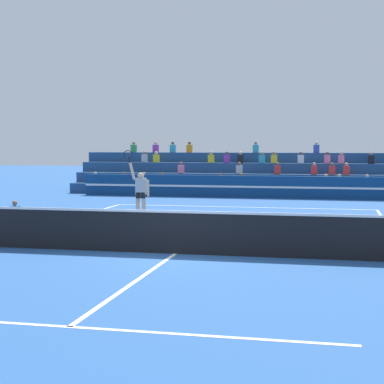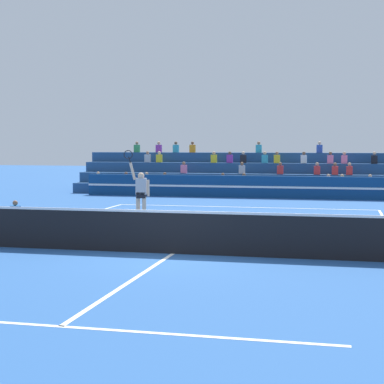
% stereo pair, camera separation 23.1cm
% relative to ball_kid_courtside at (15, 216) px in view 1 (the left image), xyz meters
% --- Properties ---
extents(ground_plane, '(120.00, 120.00, 0.00)m').
position_rel_ball_kid_courtside_xyz_m(ground_plane, '(6.34, -3.96, -0.33)').
color(ground_plane, '#285699').
extents(court_lines, '(11.10, 23.90, 0.01)m').
position_rel_ball_kid_courtside_xyz_m(court_lines, '(6.34, -3.96, -0.33)').
color(court_lines, white).
rests_on(court_lines, ground).
extents(tennis_net, '(12.00, 0.10, 1.10)m').
position_rel_ball_kid_courtside_xyz_m(tennis_net, '(6.34, -3.96, 0.21)').
color(tennis_net, slate).
rests_on(tennis_net, ground).
extents(sponsor_banner_wall, '(18.00, 0.26, 1.10)m').
position_rel_ball_kid_courtside_xyz_m(sponsor_banner_wall, '(6.34, 12.87, 0.22)').
color(sponsor_banner_wall, navy).
rests_on(sponsor_banner_wall, ground).
extents(bleacher_stand, '(20.61, 3.80, 2.83)m').
position_rel_ball_kid_courtside_xyz_m(bleacher_stand, '(6.35, 16.03, 0.50)').
color(bleacher_stand, navy).
rests_on(bleacher_stand, ground).
extents(ball_kid_courtside, '(0.30, 0.36, 0.84)m').
position_rel_ball_kid_courtside_xyz_m(ball_kid_courtside, '(0.00, 0.00, 0.00)').
color(ball_kid_courtside, black).
rests_on(ball_kid_courtside, ground).
extents(tennis_player, '(0.90, 0.32, 2.50)m').
position_rel_ball_kid_courtside_xyz_m(tennis_player, '(3.69, 1.84, 0.66)').
color(tennis_player, beige).
rests_on(tennis_player, ground).
extents(tennis_ball, '(0.07, 0.07, 0.07)m').
position_rel_ball_kid_courtside_xyz_m(tennis_ball, '(2.24, 0.59, -0.30)').
color(tennis_ball, '#C6DB33').
rests_on(tennis_ball, ground).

